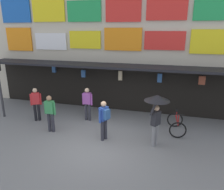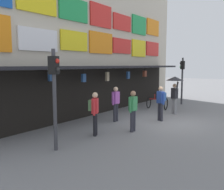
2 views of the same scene
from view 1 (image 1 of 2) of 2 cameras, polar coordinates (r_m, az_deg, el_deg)
ground_plane at (r=8.79m, az=-3.44°, el=-12.89°), size 80.00×80.00×0.00m
shopfront at (r=12.03m, az=3.58°, el=15.02°), size 18.00×2.60×8.00m
bicycle_parked at (r=9.92m, az=16.80°, el=-7.43°), size 0.84×1.23×1.05m
pedestrian_in_white at (r=10.60m, az=-6.60°, el=-1.98°), size 0.53×0.22×1.68m
pedestrian_with_umbrella at (r=8.16m, az=11.84°, el=-2.94°), size 0.96×0.96×2.08m
pedestrian_in_black at (r=11.17m, az=-19.62°, el=-1.70°), size 0.48×0.46×1.68m
pedestrian_in_blue at (r=9.75m, az=-16.21°, el=-4.30°), size 0.53×0.24×1.68m
pedestrian_in_green at (r=8.65m, az=-2.10°, el=-6.11°), size 0.46×0.48×1.68m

